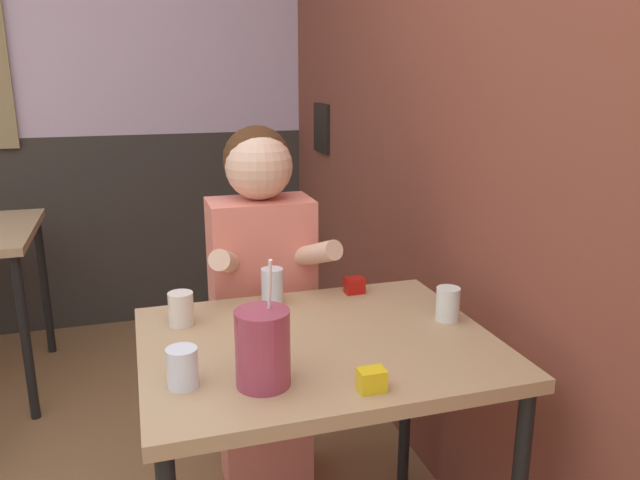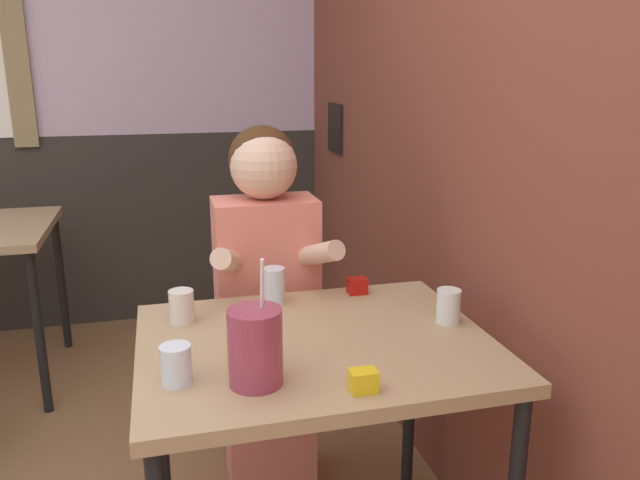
# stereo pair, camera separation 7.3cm
# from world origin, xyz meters

# --- Properties ---
(brick_wall_right) EXTENTS (0.08, 4.65, 2.70)m
(brick_wall_right) POSITION_xyz_m (1.36, 1.32, 1.35)
(brick_wall_right) COLOR brown
(brick_wall_right) RESTS_ON ground_plane
(back_wall) EXTENTS (5.65, 0.09, 2.70)m
(back_wall) POSITION_xyz_m (-0.02, 2.68, 1.36)
(back_wall) COLOR silver
(back_wall) RESTS_ON ground_plane
(main_table) EXTENTS (0.91, 0.73, 0.77)m
(main_table) POSITION_xyz_m (0.78, 0.44, 0.69)
(main_table) COLOR tan
(main_table) RESTS_ON ground_plane
(person_seated) EXTENTS (0.42, 0.42, 1.28)m
(person_seated) POSITION_xyz_m (0.74, 0.96, 0.69)
(person_seated) COLOR #EA7F6B
(person_seated) RESTS_ON ground_plane
(cocktail_pitcher) EXTENTS (0.12, 0.12, 0.30)m
(cocktail_pitcher) POSITION_xyz_m (0.59, 0.25, 0.86)
(cocktail_pitcher) COLOR #99384C
(cocktail_pitcher) RESTS_ON main_table
(glass_near_pitcher) EXTENTS (0.07, 0.07, 0.09)m
(glass_near_pitcher) POSITION_xyz_m (0.42, 0.29, 0.82)
(glass_near_pitcher) COLOR silver
(glass_near_pitcher) RESTS_ON main_table
(glass_center) EXTENTS (0.07, 0.07, 0.10)m
(glass_center) POSITION_xyz_m (1.17, 0.46, 0.82)
(glass_center) COLOR silver
(glass_center) RESTS_ON main_table
(glass_far_side) EXTENTS (0.07, 0.07, 0.09)m
(glass_far_side) POSITION_xyz_m (0.45, 0.65, 0.82)
(glass_far_side) COLOR silver
(glass_far_side) RESTS_ON main_table
(glass_by_brick) EXTENTS (0.07, 0.07, 0.11)m
(glass_by_brick) POSITION_xyz_m (0.72, 0.73, 0.83)
(glass_by_brick) COLOR silver
(glass_by_brick) RESTS_ON main_table
(condiment_ketchup) EXTENTS (0.06, 0.04, 0.05)m
(condiment_ketchup) POSITION_xyz_m (0.99, 0.74, 0.80)
(condiment_ketchup) COLOR #B7140F
(condiment_ketchup) RESTS_ON main_table
(condiment_mustard) EXTENTS (0.06, 0.04, 0.05)m
(condiment_mustard) POSITION_xyz_m (0.82, 0.15, 0.80)
(condiment_mustard) COLOR yellow
(condiment_mustard) RESTS_ON main_table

